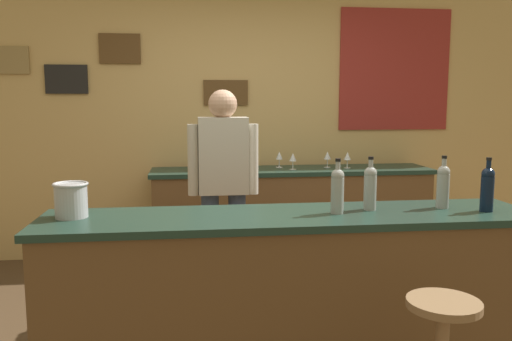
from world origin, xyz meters
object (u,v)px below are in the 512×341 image
Objects in this scene: wine_bottle_b at (370,186)px; wine_glass_b at (279,156)px; wine_bottle_a at (337,189)px; wine_bottle_d at (487,188)px; wine_glass_a at (236,159)px; wine_bottle_c at (443,185)px; ice_bucket at (71,199)px; wine_glass_e at (347,157)px; coffee_mug at (192,166)px; wine_glass_c at (293,158)px; bartender at (223,183)px; wine_glass_d at (327,156)px.

wine_bottle_b reaches higher than wine_glass_b.
wine_bottle_b is at bearing -85.46° from wine_glass_b.
wine_bottle_b is (0.21, 0.07, 0.00)m from wine_bottle_a.
wine_bottle_d is 2.40m from wine_glass_a.
wine_bottle_c is (0.44, -0.00, 0.00)m from wine_bottle_b.
ice_bucket is at bearing 179.68° from wine_bottle_c.
wine_glass_e is 1.24× the size of coffee_mug.
wine_bottle_b is 1.97× the size of wine_glass_c.
wine_bottle_b is at bearing -0.35° from ice_bucket.
wine_bottle_c is (1.21, -0.98, 0.12)m from bartender.
wine_glass_e is at bearing 1.30° from coffee_mug.
wine_bottle_c reaches higher than wine_glass_d.
wine_glass_e is at bearing -11.61° from wine_glass_b.
wine_glass_b is at bearing 19.73° from wine_glass_a.
wine_bottle_b reaches higher than wine_glass_a.
bartender is 1.57m from wine_bottle_c.
wine_glass_a is 1.00× the size of wine_glass_b.
wine_glass_a is at bearing 107.17° from wine_bottle_b.
wine_glass_a reaches higher than coffee_mug.
wine_glass_e is at bearing 94.64° from wine_bottle_d.
wine_bottle_a reaches higher than wine_glass_e.
wine_glass_a is (1.05, 1.93, -0.01)m from ice_bucket.
wine_bottle_d is 1.63× the size of ice_bucket.
wine_bottle_a is 0.85m from wine_bottle_d.
wine_bottle_b is 2.18m from coffee_mug.
wine_glass_c is (-0.07, 1.93, -0.05)m from wine_bottle_b.
coffee_mug is at bearing 111.46° from wine_bottle_a.
wine_bottle_a is 1.97× the size of wine_glass_d.
wine_glass_b is (0.61, 1.11, 0.07)m from bartender.
ice_bucket reaches higher than wine_glass_d.
wine_glass_b is (-0.60, 2.10, -0.05)m from wine_bottle_c.
bartender is at bearing 48.09° from ice_bucket.
ice_bucket is at bearing -137.30° from wine_glass_e.
wine_glass_c is 0.38m from wine_glass_d.
ice_bucket is 1.21× the size of wine_glass_b.
wine_bottle_c is 0.23m from wine_bottle_d.
wine_bottle_d is 1.97× the size of wine_glass_e.
wine_bottle_c is 2.41m from coffee_mug.
wine_glass_b is (-0.81, 2.22, -0.05)m from wine_bottle_d.
wine_glass_b is at bearing 106.05° from wine_bottle_c.
wine_glass_a is 1.00× the size of wine_glass_d.
ice_bucket reaches higher than wine_glass_a.
bartender is 1.26m from wine_bottle_b.
wine_bottle_a is at bearing -91.20° from wine_glass_b.
bartender is at bearing 118.15° from wine_bottle_a.
wine_bottle_d reaches higher than wine_glass_b.
wine_bottle_c is at bearing -0.32° from ice_bucket.
wine_glass_c is at bearing 91.94° from wine_bottle_b.
wine_bottle_d is at bearing -59.01° from wine_glass_a.
wine_glass_c is at bearing -58.46° from wine_glass_b.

